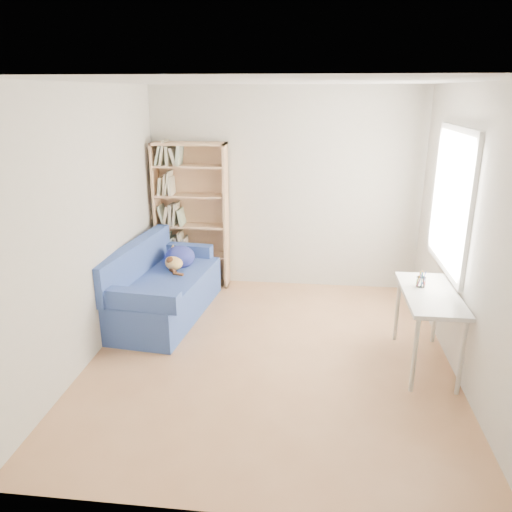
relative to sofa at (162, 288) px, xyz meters
The scene contains 6 objects.
ground 1.62m from the sofa, 31.68° to the right, with size 4.00×4.00×0.00m, color #AA754C.
room_shell 2.11m from the sofa, 28.87° to the right, with size 3.54×4.04×2.62m.
sofa is the anchor object (origin of this frame).
bookshelf 1.15m from the sofa, 82.05° to the left, with size 0.95×0.30×1.91m.
desk 2.97m from the sofa, 16.34° to the right, with size 0.49×1.07×0.75m.
pen_cup 2.89m from the sofa, 14.03° to the right, with size 0.09×0.09×0.16m.
Camera 1 is at (0.36, -4.43, 2.53)m, focal length 35.00 mm.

